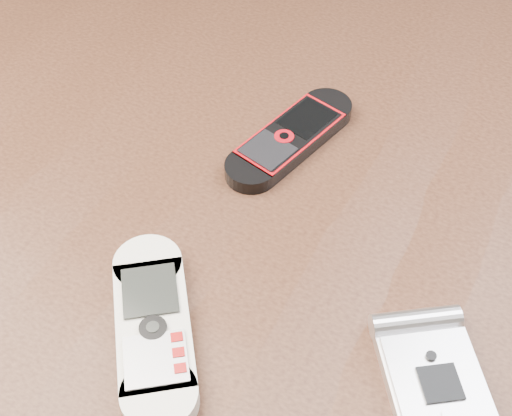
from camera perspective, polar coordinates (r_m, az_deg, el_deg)
The scene contains 4 objects.
table at distance 0.60m, azimuth -0.43°, elevation -7.12°, with size 1.20×0.80×0.75m.
nokia_white at distance 0.46m, azimuth -8.19°, elevation -9.42°, with size 0.05×0.14×0.02m, color silver.
nokia_black_red at distance 0.57m, azimuth 2.78°, elevation 5.65°, with size 0.04×0.13×0.01m, color black.
motorola_razr at distance 0.44m, azimuth 14.47°, elevation -14.19°, with size 0.06×0.11×0.02m, color silver.
Camera 1 is at (0.15, -0.31, 1.14)m, focal length 50.00 mm.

